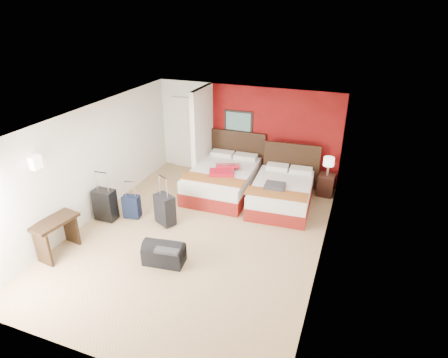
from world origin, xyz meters
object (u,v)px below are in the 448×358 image
at_px(suitcase_charcoal, 165,210).
at_px(suitcase_navy, 132,208).
at_px(red_suitcase_open, 225,170).
at_px(nightstand, 326,185).
at_px(bed_left, 222,181).
at_px(table_lamp, 328,166).
at_px(suitcase_black, 105,206).
at_px(desk, 57,237).
at_px(duffel_bag, 164,254).
at_px(bed_right, 281,194).

height_order(suitcase_charcoal, suitcase_navy, suitcase_charcoal).
height_order(red_suitcase_open, nightstand, red_suitcase_open).
distance_m(bed_left, suitcase_navy, 2.38).
xyz_separation_m(table_lamp, suitcase_charcoal, (-3.11, -2.65, -0.45)).
bearing_deg(red_suitcase_open, suitcase_black, -155.16).
distance_m(table_lamp, desk, 6.27).
relative_size(bed_left, table_lamp, 4.62).
bearing_deg(desk, duffel_bag, 20.11).
xyz_separation_m(bed_left, duffel_bag, (0.00, -3.07, -0.13)).
distance_m(bed_right, suitcase_charcoal, 2.77).
height_order(bed_right, table_lamp, table_lamp).
relative_size(red_suitcase_open, suitcase_navy, 1.59).
bearing_deg(bed_left, suitcase_charcoal, -110.08).
bearing_deg(bed_left, red_suitcase_open, -46.13).
xyz_separation_m(nightstand, table_lamp, (0.00, 0.00, 0.51)).
xyz_separation_m(table_lamp, suitcase_black, (-4.43, -2.96, -0.43)).
bearing_deg(bed_left, duffel_bag, -91.06).
bearing_deg(nightstand, suitcase_navy, -143.45).
height_order(nightstand, table_lamp, table_lamp).
distance_m(red_suitcase_open, nightstand, 2.58).
height_order(red_suitcase_open, duffel_bag, red_suitcase_open).
height_order(red_suitcase_open, suitcase_charcoal, red_suitcase_open).
distance_m(bed_left, desk, 4.07).
distance_m(suitcase_black, duffel_bag, 2.16).
bearing_deg(suitcase_charcoal, nightstand, 67.17).
bearing_deg(table_lamp, desk, -136.42).
height_order(bed_right, duffel_bag, bed_right).
xyz_separation_m(table_lamp, duffel_bag, (-2.47, -3.87, -0.59)).
bearing_deg(duffel_bag, suitcase_charcoal, 110.59).
bearing_deg(duffel_bag, bed_left, 83.07).
xyz_separation_m(bed_left, suitcase_black, (-1.95, -2.16, 0.03)).
xyz_separation_m(nightstand, suitcase_black, (-4.43, -2.96, 0.08)).
bearing_deg(red_suitcase_open, table_lamp, 0.49).
distance_m(suitcase_charcoal, suitcase_navy, 0.83).
relative_size(nightstand, desk, 0.62).
height_order(red_suitcase_open, desk, red_suitcase_open).
height_order(suitcase_black, desk, desk).
bearing_deg(desk, table_lamp, 51.52).
relative_size(table_lamp, suitcase_charcoal, 0.70).
height_order(table_lamp, duffel_bag, table_lamp).
distance_m(bed_left, suitcase_black, 2.91).
distance_m(duffel_bag, desk, 2.11).
xyz_separation_m(bed_left, suitcase_navy, (-1.46, -1.88, -0.07)).
height_order(bed_left, suitcase_charcoal, suitcase_charcoal).
relative_size(bed_right, suitcase_charcoal, 2.91).
height_order(bed_right, suitcase_charcoal, suitcase_charcoal).
relative_size(bed_right, suitcase_black, 2.75).
xyz_separation_m(suitcase_black, duffel_bag, (1.96, -0.91, -0.16)).
distance_m(suitcase_navy, duffel_bag, 1.89).
height_order(bed_right, red_suitcase_open, red_suitcase_open).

